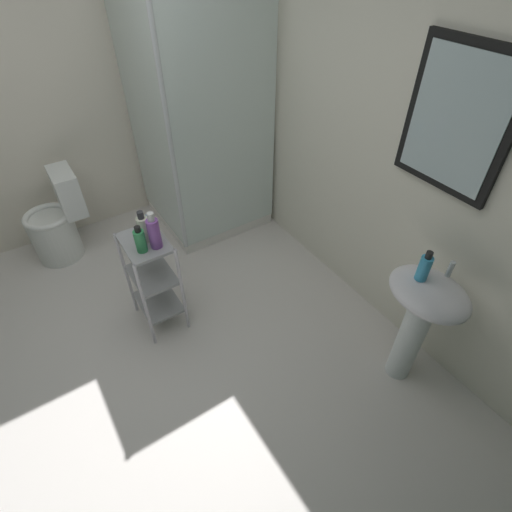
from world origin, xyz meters
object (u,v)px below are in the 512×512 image
toilet (58,224)px  body_wash_bottle_green (140,240)px  pedestal_sink (421,313)px  shower_stall (200,180)px  conditioner_bottle_purple (154,232)px  lotion_bottle_white (144,228)px  hand_soap_bottle (424,267)px  storage_cart (152,276)px  rinse_cup (146,224)px

toilet → body_wash_bottle_green: 1.38m
pedestal_sink → toilet: bearing=-147.7°
shower_stall → conditioner_bottle_purple: shower_stall is taller
toilet → body_wash_bottle_green: body_wash_bottle_green is taller
conditioner_bottle_purple → lotion_bottle_white: bearing=-160.7°
shower_stall → hand_soap_bottle: (2.10, 0.29, 0.43)m
storage_cart → hand_soap_bottle: bearing=42.8°
shower_stall → storage_cart: 1.22m
shower_stall → hand_soap_bottle: shower_stall is taller
toilet → hand_soap_bottle: bearing=32.7°
hand_soap_bottle → rinse_cup: hand_soap_bottle is taller
body_wash_bottle_green → rinse_cup: size_ratio=2.05×
shower_stall → body_wash_bottle_green: 1.35m
lotion_bottle_white → body_wash_bottle_green: 0.10m
shower_stall → body_wash_bottle_green: shower_stall is taller
storage_cart → lotion_bottle_white: 0.40m
pedestal_sink → lotion_bottle_white: (-1.27, -1.11, 0.25)m
toilet → body_wash_bottle_green: (1.23, 0.36, 0.50)m
conditioner_bottle_purple → body_wash_bottle_green: (-0.01, -0.09, -0.03)m
toilet → lotion_bottle_white: size_ratio=3.55×
hand_soap_bottle → conditioner_bottle_purple: size_ratio=0.75×
toilet → storage_cart: (1.16, 0.40, 0.12)m
shower_stall → toilet: shower_stall is taller
rinse_cup → storage_cart: bearing=-32.0°
conditioner_bottle_purple → body_wash_bottle_green: conditioner_bottle_purple is taller
hand_soap_bottle → rinse_cup: 1.67m
toilet → conditioner_bottle_purple: (1.24, 0.45, 0.53)m
rinse_cup → pedestal_sink: bearing=37.8°
pedestal_sink → storage_cart: 1.70m
shower_stall → lotion_bottle_white: bearing=-41.9°
conditioner_bottle_purple → rinse_cup: bearing=175.6°
hand_soap_bottle → rinse_cup: (-1.30, -1.04, -0.11)m
pedestal_sink → toilet: pedestal_sink is taller
lotion_bottle_white → rinse_cup: (-0.10, 0.05, -0.05)m
shower_stall → conditioner_bottle_purple: (0.99, -0.77, 0.38)m
rinse_cup → conditioner_bottle_purple: bearing=-4.4°
lotion_bottle_white → shower_stall: bearing=138.1°
toilet → rinse_cup: rinse_cup is taller
lotion_bottle_white → conditioner_bottle_purple: (0.09, 0.03, 0.01)m
shower_stall → storage_cart: bearing=-42.4°
storage_cart → rinse_cup: size_ratio=8.40×
body_wash_bottle_green → conditioner_bottle_purple: bearing=84.7°
toilet → rinse_cup: size_ratio=8.63×
pedestal_sink → conditioner_bottle_purple: size_ratio=3.27×
conditioner_bottle_purple → rinse_cup: conditioner_bottle_purple is taller
shower_stall → toilet: bearing=-101.7°
lotion_bottle_white → conditioner_bottle_purple: size_ratio=0.87×
hand_soap_bottle → lotion_bottle_white: hand_soap_bottle is taller
body_wash_bottle_green → rinse_cup: body_wash_bottle_green is taller
lotion_bottle_white → conditioner_bottle_purple: 0.10m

